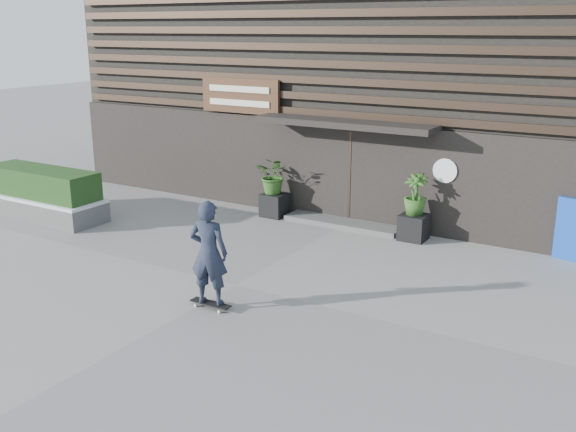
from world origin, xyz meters
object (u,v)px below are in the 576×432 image
Objects in this scene: skateboarder at (209,253)px; planter_pot_right at (414,227)px; raised_bed at (44,208)px; planter_pot_left at (274,205)px.

planter_pot_right is at bearing 73.18° from skateboarder.
raised_bed is 7.57m from skateboarder.
planter_pot_left and planter_pot_right have the same top height.
planter_pot_left is 5.94m from raised_bed.
planter_pot_left is 3.80m from planter_pot_right.
raised_bed is 1.80× the size of skateboarder.
planter_pot_left is at bearing 111.34° from skateboarder.
raised_bed is at bearing -147.75° from planter_pot_left.
planter_pot_left reaches higher than raised_bed.
skateboarder is at bearing -17.89° from raised_bed.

